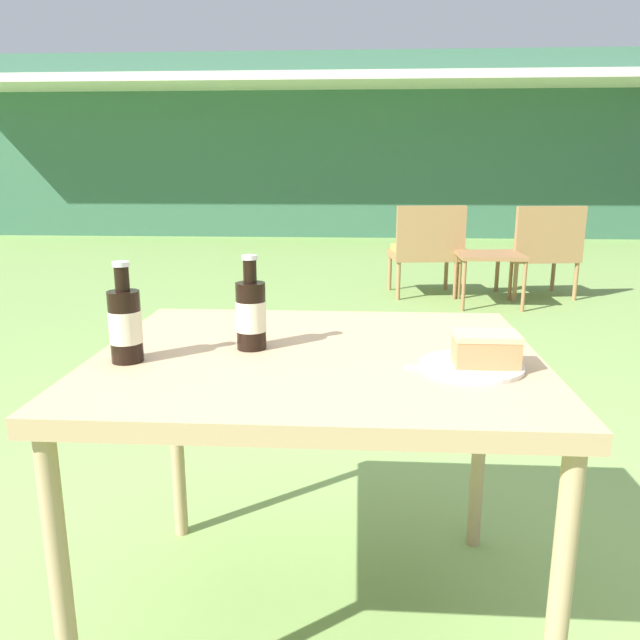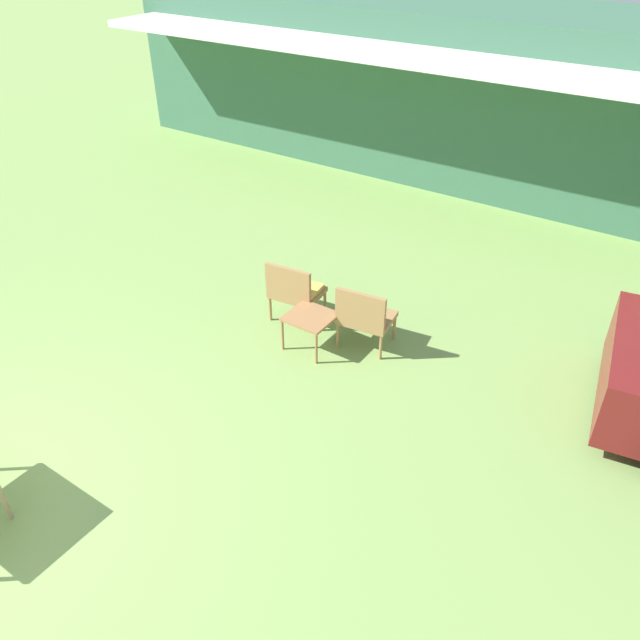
{
  "view_description": "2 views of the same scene",
  "coord_description": "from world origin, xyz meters",
  "px_view_note": "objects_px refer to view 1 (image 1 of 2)",
  "views": [
    {
      "loc": [
        0.09,
        -1.34,
        1.12
      ],
      "look_at": [
        0.0,
        0.1,
        0.76
      ],
      "focal_mm": 35.0,
      "sensor_mm": 36.0,
      "label": 1
    },
    {
      "loc": [
        4.53,
        -0.98,
        4.35
      ],
      "look_at": [
        1.68,
        3.21,
        0.9
      ],
      "focal_mm": 35.0,
      "sensor_mm": 36.0,
      "label": 2
    }
  ],
  "objects_px": {
    "wicker_chair_plain": "(542,248)",
    "cola_bottle_near": "(251,313)",
    "wicker_chair_cushioned": "(426,247)",
    "patio_table": "(317,378)",
    "cake_on_plate": "(480,355)",
    "cola_bottle_far": "(125,324)",
    "garden_side_table": "(490,259)"
  },
  "relations": [
    {
      "from": "garden_side_table",
      "to": "cake_on_plate",
      "type": "distance_m",
      "value": 3.98
    },
    {
      "from": "wicker_chair_cushioned",
      "to": "wicker_chair_plain",
      "type": "relative_size",
      "value": 1.0
    },
    {
      "from": "cake_on_plate",
      "to": "cola_bottle_near",
      "type": "relative_size",
      "value": 0.99
    },
    {
      "from": "patio_table",
      "to": "cola_bottle_near",
      "type": "xyz_separation_m",
      "value": [
        -0.15,
        0.02,
        0.14
      ]
    },
    {
      "from": "wicker_chair_cushioned",
      "to": "cola_bottle_far",
      "type": "xyz_separation_m",
      "value": [
        -1.08,
        -4.24,
        0.36
      ]
    },
    {
      "from": "wicker_chair_plain",
      "to": "patio_table",
      "type": "relative_size",
      "value": 0.81
    },
    {
      "from": "wicker_chair_cushioned",
      "to": "cake_on_plate",
      "type": "relative_size",
      "value": 3.77
    },
    {
      "from": "garden_side_table",
      "to": "patio_table",
      "type": "bearing_deg",
      "value": -107.0
    },
    {
      "from": "cake_on_plate",
      "to": "wicker_chair_cushioned",
      "type": "bearing_deg",
      "value": 85.48
    },
    {
      "from": "wicker_chair_plain",
      "to": "garden_side_table",
      "type": "distance_m",
      "value": 0.61
    },
    {
      "from": "patio_table",
      "to": "cake_on_plate",
      "type": "bearing_deg",
      "value": -15.7
    },
    {
      "from": "cola_bottle_far",
      "to": "garden_side_table",
      "type": "bearing_deg",
      "value": 68.11
    },
    {
      "from": "cola_bottle_near",
      "to": "cola_bottle_far",
      "type": "distance_m",
      "value": 0.27
    },
    {
      "from": "cola_bottle_far",
      "to": "wicker_chair_plain",
      "type": "bearing_deg",
      "value": 63.91
    },
    {
      "from": "garden_side_table",
      "to": "cake_on_plate",
      "type": "xyz_separation_m",
      "value": [
        -0.81,
        -3.88,
        0.36
      ]
    },
    {
      "from": "cola_bottle_near",
      "to": "cola_bottle_far",
      "type": "xyz_separation_m",
      "value": [
        -0.25,
        -0.11,
        0.0
      ]
    },
    {
      "from": "wicker_chair_cushioned",
      "to": "cola_bottle_near",
      "type": "xyz_separation_m",
      "value": [
        -0.83,
        -4.13,
        0.36
      ]
    },
    {
      "from": "garden_side_table",
      "to": "cola_bottle_far",
      "type": "relative_size",
      "value": 2.41
    },
    {
      "from": "wicker_chair_plain",
      "to": "patio_table",
      "type": "height_order",
      "value": "wicker_chair_plain"
    },
    {
      "from": "cola_bottle_far",
      "to": "patio_table",
      "type": "bearing_deg",
      "value": 12.83
    },
    {
      "from": "wicker_chair_cushioned",
      "to": "cola_bottle_far",
      "type": "relative_size",
      "value": 3.72
    },
    {
      "from": "cola_bottle_near",
      "to": "cake_on_plate",
      "type": "bearing_deg",
      "value": -13.36
    },
    {
      "from": "cake_on_plate",
      "to": "cola_bottle_near",
      "type": "distance_m",
      "value": 0.51
    },
    {
      "from": "wicker_chair_cushioned",
      "to": "patio_table",
      "type": "xyz_separation_m",
      "value": [
        -0.68,
        -4.15,
        0.22
      ]
    },
    {
      "from": "cola_bottle_near",
      "to": "garden_side_table",
      "type": "bearing_deg",
      "value": 70.83
    },
    {
      "from": "wicker_chair_cushioned",
      "to": "patio_table",
      "type": "bearing_deg",
      "value": 73.49
    },
    {
      "from": "cake_on_plate",
      "to": "patio_table",
      "type": "bearing_deg",
      "value": 164.3
    },
    {
      "from": "wicker_chair_cushioned",
      "to": "cola_bottle_near",
      "type": "height_order",
      "value": "cola_bottle_near"
    },
    {
      "from": "wicker_chair_cushioned",
      "to": "cake_on_plate",
      "type": "bearing_deg",
      "value": 78.25
    },
    {
      "from": "garden_side_table",
      "to": "patio_table",
      "type": "distance_m",
      "value": 3.97
    },
    {
      "from": "wicker_chair_plain",
      "to": "cola_bottle_near",
      "type": "relative_size",
      "value": 3.72
    },
    {
      "from": "garden_side_table",
      "to": "patio_table",
      "type": "xyz_separation_m",
      "value": [
        -1.16,
        -3.79,
        0.27
      ]
    }
  ]
}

